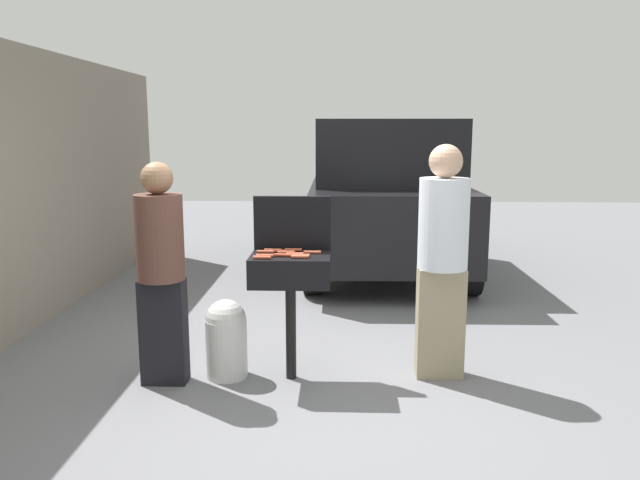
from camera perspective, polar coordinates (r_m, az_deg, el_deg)
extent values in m
plane|color=slate|center=(4.92, -2.03, -12.65)|extent=(24.00, 24.00, 0.00)
cube|color=gray|center=(6.34, -27.05, 3.95)|extent=(0.24, 8.00, 2.68)
cylinder|color=black|center=(4.82, -2.69, -8.36)|extent=(0.08, 0.08, 0.75)
cube|color=black|center=(4.68, -2.74, -2.71)|extent=(0.60, 0.44, 0.22)
cube|color=black|center=(4.84, -2.56, 1.57)|extent=(0.60, 0.05, 0.42)
cylinder|color=#C6593D|center=(4.63, -2.34, -1.30)|extent=(0.13, 0.03, 0.03)
cylinder|color=#C6593D|center=(4.53, -1.86, -1.54)|extent=(0.13, 0.03, 0.03)
cylinder|color=#AD4228|center=(4.79, -2.46, -0.91)|extent=(0.13, 0.03, 0.03)
cylinder|color=#C6593D|center=(4.59, -5.07, -1.43)|extent=(0.13, 0.03, 0.03)
cylinder|color=#AD4228|center=(4.59, -3.41, -1.40)|extent=(0.13, 0.04, 0.03)
cylinder|color=#C6593D|center=(4.79, -4.33, -0.93)|extent=(0.13, 0.03, 0.03)
cylinder|color=#B74C33|center=(4.73, -5.04, -1.09)|extent=(0.13, 0.03, 0.03)
cylinder|color=#C6593D|center=(4.53, -5.34, -1.60)|extent=(0.13, 0.03, 0.03)
cylinder|color=#B74C33|center=(4.70, -3.13, -1.14)|extent=(0.13, 0.04, 0.03)
cylinder|color=#C6593D|center=(4.57, -1.78, -1.44)|extent=(0.13, 0.04, 0.03)
cylinder|color=#C6593D|center=(4.70, -0.72, -1.13)|extent=(0.13, 0.03, 0.03)
cylinder|color=#B74C33|center=(4.75, -3.85, -1.02)|extent=(0.13, 0.04, 0.03)
cylinder|color=silver|center=(4.94, -8.57, -9.78)|extent=(0.32, 0.32, 0.46)
sphere|color=silver|center=(4.87, -8.64, -7.23)|extent=(0.31, 0.31, 0.31)
cube|color=black|center=(4.87, -14.14, -8.14)|extent=(0.33, 0.18, 0.80)
cylinder|color=brown|center=(4.70, -14.51, 0.23)|extent=(0.35, 0.35, 0.64)
sphere|color=#936B4C|center=(4.65, -14.75, 5.52)|extent=(0.23, 0.23, 0.23)
cube|color=gray|center=(4.93, 10.96, -7.45)|extent=(0.36, 0.20, 0.86)
cylinder|color=silver|center=(4.75, 11.28, 1.47)|extent=(0.38, 0.38, 0.68)
sphere|color=tan|center=(4.71, 11.47, 7.10)|extent=(0.25, 0.25, 0.25)
cube|color=black|center=(8.69, 5.73, 2.60)|extent=(1.94, 4.42, 0.90)
cube|color=black|center=(8.43, 5.94, 8.16)|extent=(1.78, 2.62, 0.80)
cylinder|color=black|center=(7.40, 13.55, -2.51)|extent=(0.23, 0.64, 0.64)
cylinder|color=black|center=(7.24, -0.59, -2.50)|extent=(0.23, 0.64, 0.64)
cylinder|color=black|center=(10.37, 10.05, 1.20)|extent=(0.23, 0.64, 0.64)
cylinder|color=black|center=(10.26, 0.03, 1.26)|extent=(0.23, 0.64, 0.64)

